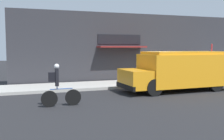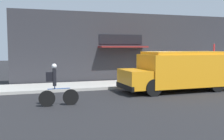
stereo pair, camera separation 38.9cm
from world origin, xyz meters
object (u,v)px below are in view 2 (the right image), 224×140
(stop_sign_post, at_px, (214,56))
(cyclist, at_px, (56,86))
(trash_bin, at_px, (182,74))
(school_bus, at_px, (181,70))

(stop_sign_post, bearing_deg, cyclist, -160.24)
(stop_sign_post, xyz_separation_m, trash_bin, (-1.53, 1.19, -1.26))
(cyclist, xyz_separation_m, stop_sign_post, (10.46, 3.76, 0.97))
(school_bus, relative_size, trash_bin, 8.16)
(cyclist, bearing_deg, stop_sign_post, 19.02)
(school_bus, height_order, trash_bin, school_bus)
(cyclist, distance_m, trash_bin, 10.21)
(trash_bin, bearing_deg, stop_sign_post, -37.89)
(stop_sign_post, relative_size, trash_bin, 3.29)
(stop_sign_post, height_order, trash_bin, stop_sign_post)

